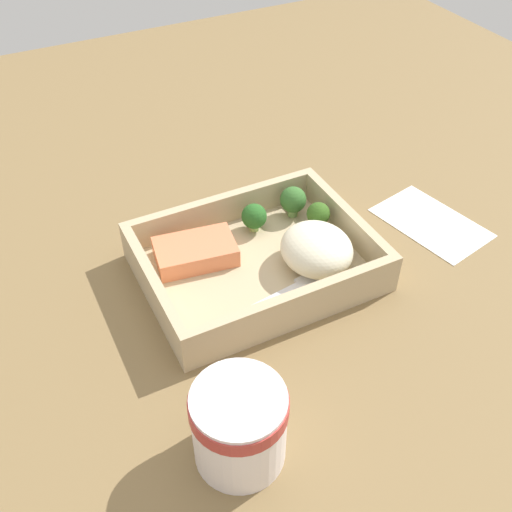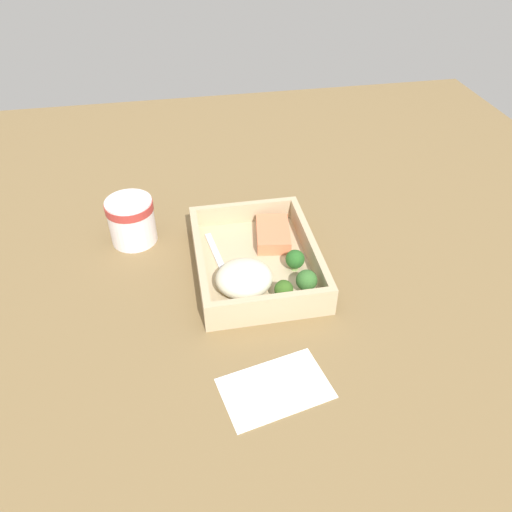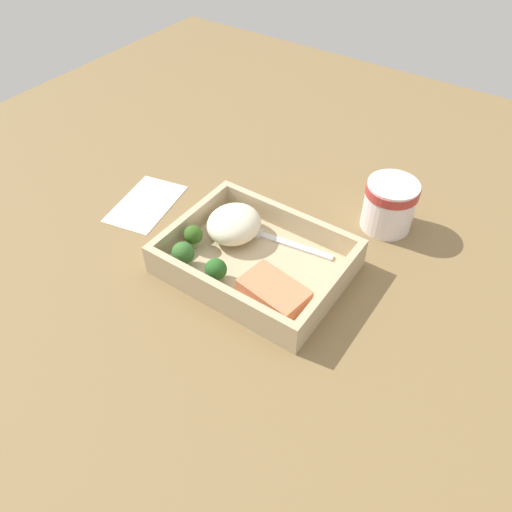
{
  "view_description": "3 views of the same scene",
  "coord_description": "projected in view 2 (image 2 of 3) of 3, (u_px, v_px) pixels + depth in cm",
  "views": [
    {
      "loc": [
        -23.99,
        -47.58,
        50.65
      ],
      "look_at": [
        0.0,
        0.0,
        2.7
      ],
      "focal_mm": 42.0,
      "sensor_mm": 36.0,
      "label": 1
    },
    {
      "loc": [
        65.56,
        -12.13,
        57.32
      ],
      "look_at": [
        0.0,
        0.0,
        2.7
      ],
      "focal_mm": 35.0,
      "sensor_mm": 36.0,
      "label": 2
    },
    {
      "loc": [
        -30.88,
        44.68,
        55.86
      ],
      "look_at": [
        0.0,
        0.0,
        2.7
      ],
      "focal_mm": 35.0,
      "sensor_mm": 36.0,
      "label": 3
    }
  ],
  "objects": [
    {
      "name": "broccoli_floret_1",
      "position": [
        307.0,
        281.0,
        0.8
      ],
      "size": [
        3.48,
        3.48,
        4.31
      ],
      "color": "#77A25A",
      "rests_on": "takeout_tray"
    },
    {
      "name": "ground_plane",
      "position": [
        256.0,
        272.0,
        0.89
      ],
      "size": [
        160.0,
        160.0,
        2.0
      ],
      "primitive_type": "cube",
      "color": "olive"
    },
    {
      "name": "mashed_potatoes",
      "position": [
        244.0,
        278.0,
        0.8
      ],
      "size": [
        8.46,
        9.26,
        5.05
      ],
      "primitive_type": "ellipsoid",
      "color": "beige",
      "rests_on": "takeout_tray"
    },
    {
      "name": "salmon_fillet",
      "position": [
        273.0,
        234.0,
        0.92
      ],
      "size": [
        10.44,
        7.34,
        2.42
      ],
      "primitive_type": "cube",
      "rotation": [
        0.0,
        0.0,
        -0.15
      ],
      "color": "#E47C52",
      "rests_on": "takeout_tray"
    },
    {
      "name": "takeout_tray",
      "position": [
        256.0,
        265.0,
        0.88
      ],
      "size": [
        27.02,
        20.59,
        1.2
      ],
      "primitive_type": "cube",
      "color": "tan",
      "rests_on": "ground_plane"
    },
    {
      "name": "broccoli_floret_2",
      "position": [
        295.0,
        260.0,
        0.85
      ],
      "size": [
        3.28,
        3.28,
        3.83
      ],
      "color": "#85AB5E",
      "rests_on": "takeout_tray"
    },
    {
      "name": "receipt_slip",
      "position": [
        275.0,
        388.0,
        0.68
      ],
      "size": [
        11.99,
        16.16,
        0.24
      ],
      "primitive_type": "cube",
      "rotation": [
        0.0,
        0.0,
        0.21
      ],
      "color": "white",
      "rests_on": "ground_plane"
    },
    {
      "name": "tray_rim",
      "position": [
        256.0,
        254.0,
        0.86
      ],
      "size": [
        27.02,
        20.59,
        4.01
      ],
      "color": "tan",
      "rests_on": "takeout_tray"
    },
    {
      "name": "fork",
      "position": [
        221.0,
        264.0,
        0.87
      ],
      "size": [
        15.87,
        3.88,
        0.44
      ],
      "color": "silver",
      "rests_on": "takeout_tray"
    },
    {
      "name": "paper_cup",
      "position": [
        131.0,
        219.0,
        0.91
      ],
      "size": [
        8.64,
        8.64,
        8.67
      ],
      "color": "white",
      "rests_on": "ground_plane"
    },
    {
      "name": "broccoli_floret_3",
      "position": [
        284.0,
        290.0,
        0.78
      ],
      "size": [
        3.02,
        3.02,
        4.06
      ],
      "color": "#8CA667",
      "rests_on": "takeout_tray"
    }
  ]
}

